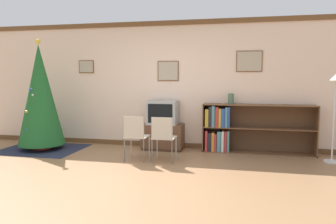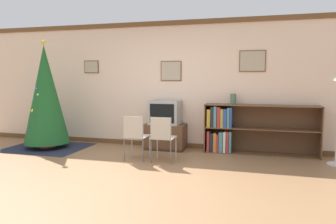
{
  "view_description": "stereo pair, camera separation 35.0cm",
  "coord_description": "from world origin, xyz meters",
  "px_view_note": "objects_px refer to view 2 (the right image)",
  "views": [
    {
      "loc": [
        1.6,
        -4.54,
        1.51
      ],
      "look_at": [
        0.29,
        1.28,
        0.88
      ],
      "focal_mm": 35.0,
      "sensor_mm": 36.0,
      "label": 1
    },
    {
      "loc": [
        1.94,
        -4.45,
        1.51
      ],
      "look_at": [
        0.29,
        1.28,
        0.88
      ],
      "focal_mm": 35.0,
      "sensor_mm": 36.0,
      "label": 2
    }
  ],
  "objects_px": {
    "folding_chair_right": "(162,136)",
    "vase": "(233,99)",
    "folding_chair_left": "(135,135)",
    "christmas_tree": "(45,95)",
    "tv_console": "(165,137)",
    "bookshelf": "(239,129)",
    "television": "(165,112)"
  },
  "relations": [
    {
      "from": "folding_chair_left",
      "to": "vase",
      "type": "xyz_separation_m",
      "value": [
        1.64,
        1.15,
        0.61
      ]
    },
    {
      "from": "christmas_tree",
      "to": "vase",
      "type": "xyz_separation_m",
      "value": [
        3.88,
        0.66,
        -0.06
      ]
    },
    {
      "from": "christmas_tree",
      "to": "folding_chair_right",
      "type": "bearing_deg",
      "value": -10.17
    },
    {
      "from": "christmas_tree",
      "to": "television",
      "type": "height_order",
      "value": "christmas_tree"
    },
    {
      "from": "folding_chair_right",
      "to": "vase",
      "type": "relative_size",
      "value": 3.88
    },
    {
      "from": "tv_console",
      "to": "bookshelf",
      "type": "xyz_separation_m",
      "value": [
        1.52,
        0.08,
        0.21
      ]
    },
    {
      "from": "christmas_tree",
      "to": "folding_chair_left",
      "type": "xyz_separation_m",
      "value": [
        2.23,
        -0.49,
        -0.67
      ]
    },
    {
      "from": "folding_chair_right",
      "to": "bookshelf",
      "type": "distance_m",
      "value": 1.69
    },
    {
      "from": "television",
      "to": "bookshelf",
      "type": "height_order",
      "value": "television"
    },
    {
      "from": "tv_console",
      "to": "bookshelf",
      "type": "distance_m",
      "value": 1.54
    },
    {
      "from": "folding_chair_right",
      "to": "christmas_tree",
      "type": "bearing_deg",
      "value": 169.83
    },
    {
      "from": "television",
      "to": "folding_chair_right",
      "type": "height_order",
      "value": "television"
    },
    {
      "from": "christmas_tree",
      "to": "folding_chair_right",
      "type": "height_order",
      "value": "christmas_tree"
    },
    {
      "from": "tv_console",
      "to": "folding_chair_left",
      "type": "xyz_separation_m",
      "value": [
        -0.26,
        -1.05,
        0.2
      ]
    },
    {
      "from": "tv_console",
      "to": "television",
      "type": "bearing_deg",
      "value": -90.0
    },
    {
      "from": "folding_chair_left",
      "to": "folding_chair_right",
      "type": "xyz_separation_m",
      "value": [
        0.51,
        0.0,
        0.0
      ]
    },
    {
      "from": "television",
      "to": "christmas_tree",
      "type": "bearing_deg",
      "value": -167.51
    },
    {
      "from": "christmas_tree",
      "to": "folding_chair_right",
      "type": "relative_size",
      "value": 2.78
    },
    {
      "from": "folding_chair_left",
      "to": "vase",
      "type": "relative_size",
      "value": 3.88
    },
    {
      "from": "television",
      "to": "folding_chair_left",
      "type": "bearing_deg",
      "value": -103.83
    },
    {
      "from": "folding_chair_left",
      "to": "bookshelf",
      "type": "bearing_deg",
      "value": 32.31
    },
    {
      "from": "folding_chair_right",
      "to": "vase",
      "type": "bearing_deg",
      "value": 45.45
    },
    {
      "from": "christmas_tree",
      "to": "bookshelf",
      "type": "relative_size",
      "value": 1.04
    },
    {
      "from": "bookshelf",
      "to": "folding_chair_left",
      "type": "bearing_deg",
      "value": -147.69
    },
    {
      "from": "folding_chair_left",
      "to": "tv_console",
      "type": "bearing_deg",
      "value": 76.2
    },
    {
      "from": "christmas_tree",
      "to": "television",
      "type": "bearing_deg",
      "value": 12.49
    },
    {
      "from": "folding_chair_right",
      "to": "vase",
      "type": "height_order",
      "value": "vase"
    },
    {
      "from": "tv_console",
      "to": "folding_chair_right",
      "type": "xyz_separation_m",
      "value": [
        0.26,
        -1.05,
        0.2
      ]
    },
    {
      "from": "bookshelf",
      "to": "vase",
      "type": "bearing_deg",
      "value": 168.94
    },
    {
      "from": "bookshelf",
      "to": "tv_console",
      "type": "bearing_deg",
      "value": -177.12
    },
    {
      "from": "bookshelf",
      "to": "christmas_tree",
      "type": "bearing_deg",
      "value": -171.06
    },
    {
      "from": "television",
      "to": "folding_chair_right",
      "type": "relative_size",
      "value": 0.76
    }
  ]
}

